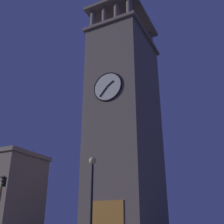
{
  "coord_description": "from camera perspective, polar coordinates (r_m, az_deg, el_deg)",
  "views": [
    {
      "loc": [
        -14.05,
        24.33,
        1.84
      ],
      "look_at": [
        -0.49,
        -2.41,
        14.31
      ],
      "focal_mm": 44.47,
      "sensor_mm": 36.0,
      "label": 1
    }
  ],
  "objects": [
    {
      "name": "street_lamp",
      "position": [
        16.3,
        -4.15,
        -15.28
      ],
      "size": [
        0.44,
        0.44,
        5.67
      ],
      "color": "black",
      "rests_on": "ground_plane"
    },
    {
      "name": "clocktower",
      "position": [
        31.08,
        2.68,
        -2.82
      ],
      "size": [
        6.66,
        8.99,
        29.16
      ],
      "color": "#75665B",
      "rests_on": "ground_plane"
    }
  ]
}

